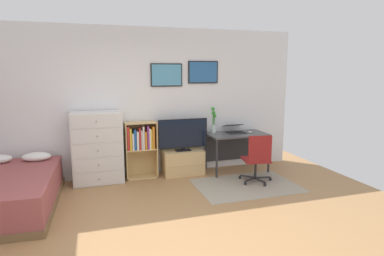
{
  "coord_description": "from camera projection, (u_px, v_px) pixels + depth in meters",
  "views": [
    {
      "loc": [
        -0.86,
        -3.53,
        1.92
      ],
      "look_at": [
        0.72,
        1.5,
        1.0
      ],
      "focal_mm": 30.45,
      "sensor_mm": 36.0,
      "label": 1
    }
  ],
  "objects": [
    {
      "name": "area_rug",
      "position": [
        246.0,
        185.0,
        5.54
      ],
      "size": [
        1.7,
        1.2,
        0.01
      ],
      "primitive_type": "cube",
      "color": "#9E937F",
      "rests_on": "ground_plane"
    },
    {
      "name": "laptop",
      "position": [
        234.0,
        129.0,
        6.34
      ],
      "size": [
        0.37,
        0.4,
        0.16
      ],
      "rotation": [
        0.0,
        0.0,
        -0.01
      ],
      "color": "#333338",
      "rests_on": "desk"
    },
    {
      "name": "wall_back_with_posters",
      "position": [
        140.0,
        102.0,
        5.95
      ],
      "size": [
        6.12,
        0.09,
        2.7
      ],
      "color": "white",
      "rests_on": "ground_plane"
    },
    {
      "name": "office_chair",
      "position": [
        258.0,
        158.0,
        5.58
      ],
      "size": [
        0.58,
        0.57,
        0.86
      ],
      "rotation": [
        0.0,
        0.0,
        -0.18
      ],
      "color": "#232326",
      "rests_on": "ground_plane"
    },
    {
      "name": "computer_mouse",
      "position": [
        250.0,
        132.0,
        6.31
      ],
      "size": [
        0.06,
        0.1,
        0.03
      ],
      "primitive_type": "ellipsoid",
      "color": "silver",
      "rests_on": "desk"
    },
    {
      "name": "bed",
      "position": [
        6.0,
        192.0,
        4.53
      ],
      "size": [
        1.39,
        2.06,
        0.63
      ],
      "rotation": [
        0.0,
        0.0,
        -0.04
      ],
      "color": "brown",
      "rests_on": "ground_plane"
    },
    {
      "name": "desk",
      "position": [
        235.0,
        139.0,
        6.33
      ],
      "size": [
        1.13,
        0.63,
        0.74
      ],
      "color": "#4C4C4F",
      "rests_on": "ground_plane"
    },
    {
      "name": "dresser",
      "position": [
        98.0,
        148.0,
        5.59
      ],
      "size": [
        0.84,
        0.46,
        1.24
      ],
      "color": "silver",
      "rests_on": "ground_plane"
    },
    {
      "name": "television",
      "position": [
        183.0,
        135.0,
        6.01
      ],
      "size": [
        0.93,
        0.16,
        0.6
      ],
      "color": "black",
      "rests_on": "tv_stand"
    },
    {
      "name": "bookshelf",
      "position": [
        141.0,
        144.0,
        5.86
      ],
      "size": [
        0.56,
        0.3,
        1.02
      ],
      "color": "tan",
      "rests_on": "ground_plane"
    },
    {
      "name": "ground_plane",
      "position": [
        172.0,
        234.0,
        3.9
      ],
      "size": [
        7.2,
        7.2,
        0.0
      ],
      "primitive_type": "plane",
      "color": "#A87A4C"
    },
    {
      "name": "tv_stand",
      "position": [
        183.0,
        162.0,
        6.12
      ],
      "size": [
        0.76,
        0.41,
        0.46
      ],
      "color": "tan",
      "rests_on": "ground_plane"
    },
    {
      "name": "bamboo_vase",
      "position": [
        214.0,
        122.0,
        6.27
      ],
      "size": [
        0.1,
        0.1,
        0.5
      ],
      "color": "silver",
      "rests_on": "desk"
    }
  ]
}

